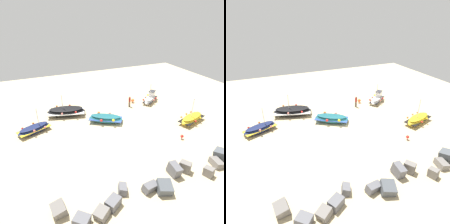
# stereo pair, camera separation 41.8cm
# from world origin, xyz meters

# --- Properties ---
(ground_plane) EXTENTS (53.95, 53.95, 0.00)m
(ground_plane) POSITION_xyz_m (0.00, 0.00, 0.00)
(ground_plane) COLOR #C6B289
(fishing_boat_0) EXTENTS (4.76, 3.92, 1.13)m
(fishing_boat_0) POSITION_xyz_m (0.98, -2.74, 0.54)
(fishing_boat_0) COLOR #1E6670
(fishing_boat_0) RESTS_ON ground_plane
(fishing_boat_1) EXTENTS (3.78, 3.37, 3.22)m
(fishing_boat_1) POSITION_xyz_m (-8.10, -5.95, 0.56)
(fishing_boat_1) COLOR white
(fishing_boat_1) RESTS_ON ground_plane
(fishing_boat_2) EXTENTS (4.24, 2.87, 3.05)m
(fishing_boat_2) POSITION_xyz_m (9.95, -3.85, 0.48)
(fishing_boat_2) COLOR navy
(fishing_boat_2) RESTS_ON ground_plane
(fishing_boat_3) EXTENTS (5.65, 3.52, 3.18)m
(fishing_boat_3) POSITION_xyz_m (5.38, -6.74, 0.61)
(fishing_boat_3) COLOR black
(fishing_boat_3) RESTS_ON ground_plane
(fishing_boat_4) EXTENTS (4.54, 2.74, 3.51)m
(fishing_boat_4) POSITION_xyz_m (-9.50, 1.84, 0.51)
(fishing_boat_4) COLOR gold
(fishing_boat_4) RESTS_ON ground_plane
(person_walking) EXTENTS (0.32, 0.32, 1.74)m
(person_walking) POSITION_xyz_m (-4.15, -5.69, 1.00)
(person_walking) COLOR brown
(person_walking) RESTS_ON ground_plane
(breakwater_rocks) EXTENTS (20.62, 2.90, 1.38)m
(breakwater_rocks) POSITION_xyz_m (-0.75, 9.29, 0.42)
(breakwater_rocks) COLOR slate
(breakwater_rocks) RESTS_ON ground_plane
(mooring_buoy_0) EXTENTS (0.38, 0.38, 0.58)m
(mooring_buoy_0) POSITION_xyz_m (-5.61, 4.50, 0.38)
(mooring_buoy_0) COLOR #3F3F42
(mooring_buoy_0) RESTS_ON ground_plane
(mooring_buoy_1) EXTENTS (0.54, 0.54, 0.67)m
(mooring_buoy_1) POSITION_xyz_m (-5.33, -6.83, 0.40)
(mooring_buoy_1) COLOR #3F3F42
(mooring_buoy_1) RESTS_ON ground_plane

